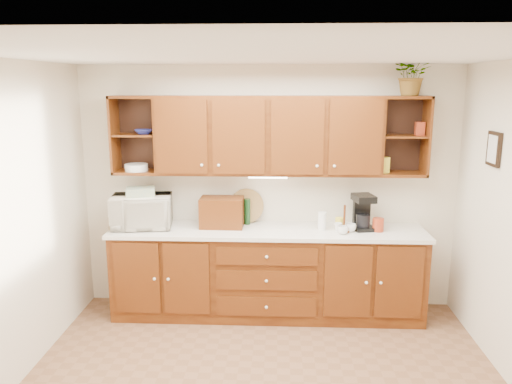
# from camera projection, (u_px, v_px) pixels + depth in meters

# --- Properties ---
(ceiling) EXTENTS (4.00, 4.00, 0.00)m
(ceiling) POSITION_uv_depth(u_px,v_px,m) (264.00, 54.00, 3.38)
(ceiling) COLOR white
(ceiling) RESTS_ON back_wall
(back_wall) EXTENTS (4.00, 0.00, 4.00)m
(back_wall) POSITION_uv_depth(u_px,v_px,m) (268.00, 189.00, 5.37)
(back_wall) COLOR beige
(back_wall) RESTS_ON floor
(base_cabinets) EXTENTS (3.20, 0.60, 0.90)m
(base_cabinets) POSITION_uv_depth(u_px,v_px,m) (267.00, 273.00, 5.25)
(base_cabinets) COLOR #391506
(base_cabinets) RESTS_ON floor
(countertop) EXTENTS (3.24, 0.64, 0.04)m
(countertop) POSITION_uv_depth(u_px,v_px,m) (267.00, 231.00, 5.14)
(countertop) COLOR white
(countertop) RESTS_ON base_cabinets
(upper_cabinets) EXTENTS (3.20, 0.33, 0.80)m
(upper_cabinets) POSITION_uv_depth(u_px,v_px,m) (269.00, 135.00, 5.08)
(upper_cabinets) COLOR #391506
(upper_cabinets) RESTS_ON back_wall
(undercabinet_light) EXTENTS (0.40, 0.05, 0.02)m
(undercabinet_light) POSITION_uv_depth(u_px,v_px,m) (268.00, 177.00, 5.12)
(undercabinet_light) COLOR white
(undercabinet_light) RESTS_ON upper_cabinets
(framed_picture) EXTENTS (0.03, 0.24, 0.30)m
(framed_picture) POSITION_uv_depth(u_px,v_px,m) (494.00, 149.00, 4.33)
(framed_picture) COLOR black
(framed_picture) RESTS_ON right_wall
(wicker_basket) EXTENTS (0.32, 0.32, 0.13)m
(wicker_basket) POSITION_uv_depth(u_px,v_px,m) (121.00, 222.00, 5.16)
(wicker_basket) COLOR #A67C45
(wicker_basket) RESTS_ON countertop
(microwave) EXTENTS (0.66, 0.49, 0.34)m
(microwave) POSITION_uv_depth(u_px,v_px,m) (142.00, 211.00, 5.18)
(microwave) COLOR white
(microwave) RESTS_ON countertop
(towel_stack) EXTENTS (0.33, 0.27, 0.09)m
(towel_stack) POSITION_uv_depth(u_px,v_px,m) (141.00, 192.00, 5.13)
(towel_stack) COLOR tan
(towel_stack) RESTS_ON microwave
(wine_bottle) EXTENTS (0.08, 0.08, 0.28)m
(wine_bottle) POSITION_uv_depth(u_px,v_px,m) (247.00, 212.00, 5.29)
(wine_bottle) COLOR black
(wine_bottle) RESTS_ON countertop
(woven_tray) EXTENTS (0.37, 0.11, 0.37)m
(woven_tray) POSITION_uv_depth(u_px,v_px,m) (247.00, 221.00, 5.39)
(woven_tray) COLOR #A67C45
(woven_tray) RESTS_ON countertop
(bread_box) EXTENTS (0.45, 0.29, 0.31)m
(bread_box) POSITION_uv_depth(u_px,v_px,m) (222.00, 212.00, 5.19)
(bread_box) COLOR #391506
(bread_box) RESTS_ON countertop
(mug_tree) EXTENTS (0.25, 0.25, 0.28)m
(mug_tree) POSITION_uv_depth(u_px,v_px,m) (344.00, 228.00, 5.03)
(mug_tree) COLOR #391506
(mug_tree) RESTS_ON countertop
(canister_red) EXTENTS (0.15, 0.15, 0.14)m
(canister_red) POSITION_uv_depth(u_px,v_px,m) (378.00, 225.00, 5.05)
(canister_red) COLOR #982F16
(canister_red) RESTS_ON countertop
(canister_white) EXTENTS (0.11, 0.11, 0.19)m
(canister_white) POSITION_uv_depth(u_px,v_px,m) (322.00, 221.00, 5.10)
(canister_white) COLOR white
(canister_white) RESTS_ON countertop
(canister_yellow) EXTENTS (0.11, 0.11, 0.11)m
(canister_yellow) POSITION_uv_depth(u_px,v_px,m) (339.00, 223.00, 5.16)
(canister_yellow) COLOR yellow
(canister_yellow) RESTS_ON countertop
(coffee_maker) EXTENTS (0.24, 0.28, 0.36)m
(coffee_maker) POSITION_uv_depth(u_px,v_px,m) (363.00, 212.00, 5.12)
(coffee_maker) COLOR black
(coffee_maker) RESTS_ON countertop
(bowl_stack) EXTENTS (0.24, 0.24, 0.05)m
(bowl_stack) POSITION_uv_depth(u_px,v_px,m) (144.00, 132.00, 5.12)
(bowl_stack) COLOR navy
(bowl_stack) RESTS_ON upper_cabinets
(plate_stack) EXTENTS (0.26, 0.26, 0.07)m
(plate_stack) POSITION_uv_depth(u_px,v_px,m) (136.00, 167.00, 5.18)
(plate_stack) COLOR white
(plate_stack) RESTS_ON upper_cabinets
(pantry_box_yellow) EXTENTS (0.11, 0.10, 0.16)m
(pantry_box_yellow) POSITION_uv_depth(u_px,v_px,m) (384.00, 165.00, 5.06)
(pantry_box_yellow) COLOR yellow
(pantry_box_yellow) RESTS_ON upper_cabinets
(pantry_box_red) EXTENTS (0.09, 0.08, 0.13)m
(pantry_box_red) POSITION_uv_depth(u_px,v_px,m) (420.00, 129.00, 4.99)
(pantry_box_red) COLOR #982F16
(pantry_box_red) RESTS_ON upper_cabinets
(potted_plant) EXTENTS (0.39, 0.35, 0.40)m
(potted_plant) POSITION_uv_depth(u_px,v_px,m) (413.00, 75.00, 4.84)
(potted_plant) COLOR #999999
(potted_plant) RESTS_ON upper_cabinets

